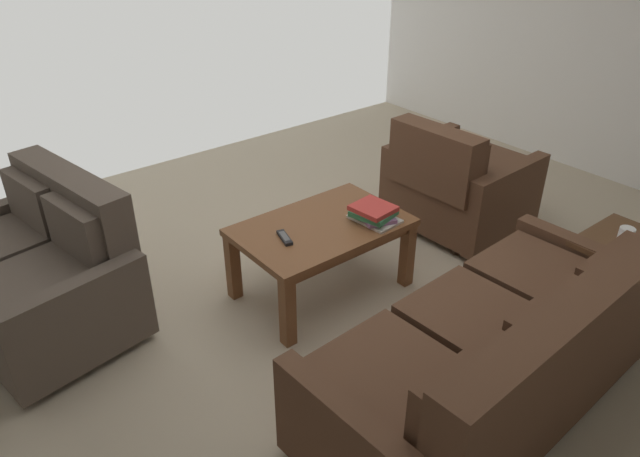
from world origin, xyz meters
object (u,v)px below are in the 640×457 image
armchair_side (456,183)px  sofa_main (500,355)px  end_table (631,258)px  coffee_table (322,235)px  coffee_mug (626,237)px  loveseat_near (41,269)px  tv_remote (285,238)px  book_stack (374,213)px

armchair_side → sofa_main: bearing=46.4°
sofa_main → end_table: bearing=178.1°
sofa_main → coffee_table: bearing=-89.2°
coffee_mug → coffee_table: bearing=-51.0°
loveseat_near → tv_remote: (-1.14, 0.75, 0.13)m
coffee_table → end_table: end_table is taller
end_table → book_stack: bearing=-54.9°
coffee_mug → book_stack: 1.36m
sofa_main → coffee_table: sofa_main is taller
armchair_side → tv_remote: size_ratio=5.46×
armchair_side → coffee_table: bearing=0.7°
armchair_side → book_stack: armchair_side is taller
loveseat_near → armchair_side: size_ratio=1.46×
coffee_mug → book_stack: (0.77, -1.12, -0.08)m
loveseat_near → coffee_table: loveseat_near is taller
tv_remote → sofa_main: bearing=102.7°
book_stack → armchair_side: bearing=-170.0°
coffee_table → tv_remote: bearing=0.8°
coffee_mug → tv_remote: 1.83m
tv_remote → coffee_mug: bearing=135.7°
coffee_mug → book_stack: size_ratio=0.34×
sofa_main → loveseat_near: loveseat_near is taller
end_table → tv_remote: end_table is taller
coffee_table → book_stack: (-0.27, 0.16, 0.12)m
coffee_mug → tv_remote: coffee_mug is taller
coffee_table → sofa_main: bearing=90.8°
book_stack → tv_remote: (0.54, -0.16, -0.04)m
armchair_side → loveseat_near: bearing=-15.3°
tv_remote → loveseat_near: bearing=-33.3°
loveseat_near → armchair_side: (-2.67, 0.73, 0.00)m
end_table → coffee_mug: coffee_mug is taller
loveseat_near → book_stack: loveseat_near is taller
coffee_table → loveseat_near: bearing=-27.9°
loveseat_near → book_stack: 1.92m
loveseat_near → coffee_table: (-1.41, 0.75, 0.04)m
coffee_table → coffee_mug: 1.66m
armchair_side → coffee_mug: size_ratio=8.88×
loveseat_near → coffee_mug: 3.19m
sofa_main → book_stack: (-0.26, -1.13, 0.17)m
loveseat_near → coffee_table: size_ratio=1.31×
coffee_mug → book_stack: coffee_mug is taller
coffee_table → armchair_side: 1.26m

